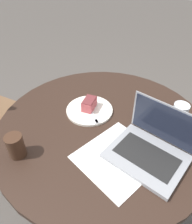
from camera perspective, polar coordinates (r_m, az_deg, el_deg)
name	(u,v)px	position (r m, az deg, el deg)	size (l,w,h in m)	color
ground_plane	(101,200)	(1.69, 1.27, -22.08)	(12.00, 12.00, 0.00)	#4C4742
dining_table	(102,150)	(1.23, 1.65, -10.00)	(1.05, 1.05, 0.75)	black
paper_document	(118,157)	(0.96, 5.89, -11.69)	(0.37, 0.35, 0.00)	white
plate	(90,110)	(1.16, -1.71, 0.50)	(0.25, 0.25, 0.01)	silver
cake_slice	(89,104)	(1.15, -1.78, 2.14)	(0.10, 0.08, 0.06)	#B74C51
fork	(93,115)	(1.12, -0.80, -0.77)	(0.11, 0.15, 0.00)	silver
coffee_glass	(16,146)	(0.98, -20.25, -8.29)	(0.07, 0.07, 0.11)	#3D2619
water_glass	(180,113)	(1.15, 21.02, -0.30)	(0.07, 0.07, 0.10)	silver
laptop	(151,149)	(0.97, 14.08, -9.29)	(0.27, 0.33, 0.21)	gray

